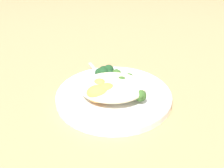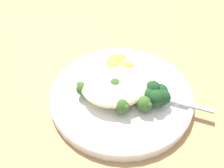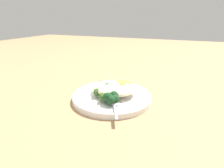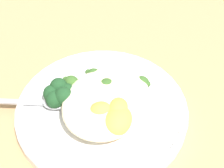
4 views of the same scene
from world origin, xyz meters
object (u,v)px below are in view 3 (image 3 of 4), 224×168
at_px(sweet_potato_chunk_0, 124,86).
at_px(sweet_potato_chunk_1, 122,88).
at_px(quinoa_mound, 114,88).
at_px(broccoli_stalk_1, 108,89).
at_px(broccoli_stalk_3, 108,95).
at_px(sweet_potato_chunk_2, 120,86).
at_px(spoon, 115,104).
at_px(kale_tuft, 112,98).
at_px(broccoli_stalk_0, 105,86).
at_px(plate, 112,96).
at_px(broccoli_stalk_2, 105,92).

xyz_separation_m(sweet_potato_chunk_0, sweet_potato_chunk_1, (-0.00, -0.03, 0.00)).
xyz_separation_m(quinoa_mound, broccoli_stalk_1, (-0.02, -0.01, -0.00)).
height_order(broccoli_stalk_1, broccoli_stalk_3, broccoli_stalk_1).
distance_m(sweet_potato_chunk_2, spoon, 0.12).
xyz_separation_m(broccoli_stalk_1, kale_tuft, (0.04, -0.07, -0.00)).
height_order(broccoli_stalk_0, sweet_potato_chunk_1, sweet_potato_chunk_1).
bearing_deg(spoon, kale_tuft, -155.04).
height_order(broccoli_stalk_3, spoon, broccoli_stalk_3).
height_order(quinoa_mound, broccoli_stalk_1, same).
bearing_deg(kale_tuft, sweet_potato_chunk_2, 94.72).
bearing_deg(broccoli_stalk_0, spoon, 152.42).
bearing_deg(kale_tuft, sweet_potato_chunk_1, 85.30).
relative_size(broccoli_stalk_3, spoon, 0.88).
relative_size(plate, broccoli_stalk_3, 2.74).
height_order(quinoa_mound, spoon, quinoa_mound).
xyz_separation_m(plate, broccoli_stalk_1, (-0.01, -0.00, 0.03)).
relative_size(quinoa_mound, broccoli_stalk_0, 1.52).
bearing_deg(sweet_potato_chunk_1, sweet_potato_chunk_0, 89.89).
relative_size(broccoli_stalk_1, sweet_potato_chunk_0, 1.26).
bearing_deg(sweet_potato_chunk_2, broccoli_stalk_2, -118.68).
relative_size(broccoli_stalk_2, broccoli_stalk_3, 0.97).
bearing_deg(sweet_potato_chunk_1, broccoli_stalk_2, -140.69).
relative_size(sweet_potato_chunk_1, sweet_potato_chunk_2, 0.90).
height_order(plate, quinoa_mound, quinoa_mound).
xyz_separation_m(quinoa_mound, kale_tuft, (0.02, -0.08, -0.00)).
height_order(plate, sweet_potato_chunk_0, sweet_potato_chunk_0).
bearing_deg(plate, sweet_potato_chunk_2, 64.31).
height_order(broccoli_stalk_1, sweet_potato_chunk_0, same).
distance_m(broccoli_stalk_0, broccoli_stalk_3, 0.09).
distance_m(broccoli_stalk_2, kale_tuft, 0.06).
distance_m(broccoli_stalk_1, spoon, 0.10).
bearing_deg(broccoli_stalk_1, broccoli_stalk_0, -54.65).
xyz_separation_m(broccoli_stalk_2, broccoli_stalk_3, (0.02, -0.02, -0.00)).
bearing_deg(sweet_potato_chunk_0, broccoli_stalk_3, -109.60).
xyz_separation_m(broccoli_stalk_3, sweet_potato_chunk_0, (0.03, 0.09, 0.01)).
bearing_deg(broccoli_stalk_2, broccoli_stalk_3, 100.42).
height_order(broccoli_stalk_1, spoon, broccoli_stalk_1).
bearing_deg(broccoli_stalk_0, plate, 169.68).
distance_m(quinoa_mound, broccoli_stalk_2, 0.04).
distance_m(quinoa_mound, sweet_potato_chunk_0, 0.05).
xyz_separation_m(quinoa_mound, broccoli_stalk_3, (-0.00, -0.05, -0.01)).
distance_m(plate, sweet_potato_chunk_2, 0.05).
bearing_deg(broccoli_stalk_1, sweet_potato_chunk_2, -133.49).
distance_m(broccoli_stalk_2, spoon, 0.08).
bearing_deg(quinoa_mound, sweet_potato_chunk_1, 10.07).
distance_m(broccoli_stalk_0, kale_tuft, 0.12).
xyz_separation_m(plate, quinoa_mound, (0.00, 0.01, 0.03)).
bearing_deg(sweet_potato_chunk_1, broccoli_stalk_0, 166.93).
bearing_deg(sweet_potato_chunk_2, kale_tuft, -85.28).
relative_size(kale_tuft, spoon, 0.45).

